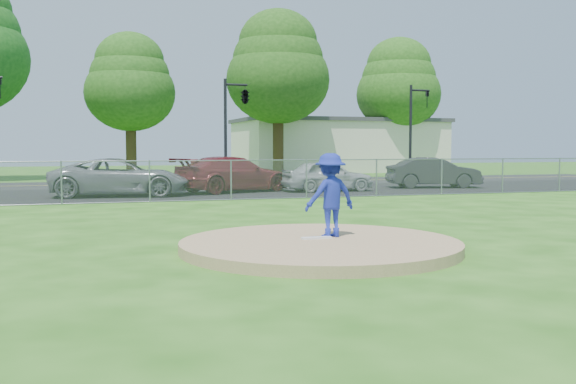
% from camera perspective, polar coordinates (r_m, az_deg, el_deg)
% --- Properties ---
extents(ground, '(120.00, 120.00, 0.00)m').
position_cam_1_polar(ground, '(21.99, -6.45, -1.22)').
color(ground, '#225813').
rests_on(ground, ground).
extents(pitchers_mound, '(5.40, 5.40, 0.20)m').
position_cam_1_polar(pitchers_mound, '(12.41, 2.86, -4.76)').
color(pitchers_mound, '#A4835A').
rests_on(pitchers_mound, ground).
extents(pitching_rubber, '(0.60, 0.15, 0.04)m').
position_cam_1_polar(pitching_rubber, '(12.58, 2.54, -4.09)').
color(pitching_rubber, white).
rests_on(pitching_rubber, pitchers_mound).
extents(chain_link_fence, '(40.00, 0.06, 1.50)m').
position_cam_1_polar(chain_link_fence, '(23.90, -7.42, 0.99)').
color(chain_link_fence, gray).
rests_on(chain_link_fence, ground).
extents(parking_lot, '(50.00, 8.00, 0.01)m').
position_cam_1_polar(parking_lot, '(28.37, -9.07, -0.06)').
color(parking_lot, black).
rests_on(parking_lot, ground).
extents(street, '(60.00, 7.00, 0.01)m').
position_cam_1_polar(street, '(35.78, -10.94, 0.75)').
color(street, black).
rests_on(street, ground).
extents(commercial_building, '(16.40, 9.40, 4.30)m').
position_cam_1_polar(commercial_building, '(53.49, 4.42, 4.17)').
color(commercial_building, beige).
rests_on(commercial_building, ground).
extents(tree_center, '(6.16, 6.16, 9.84)m').
position_cam_1_polar(tree_center, '(45.80, -13.86, 9.50)').
color(tree_center, '#382714').
rests_on(tree_center, ground).
extents(tree_right, '(7.28, 7.28, 11.63)m').
position_cam_1_polar(tree_right, '(45.82, -0.89, 11.10)').
color(tree_right, '#332412').
rests_on(tree_right, ground).
extents(tree_far_right, '(6.72, 6.72, 10.74)m').
position_cam_1_polar(tree_far_right, '(52.71, 9.79, 9.46)').
color(tree_far_right, '#332112').
rests_on(tree_far_right, ground).
extents(traffic_signal_center, '(1.42, 2.48, 5.60)m').
position_cam_1_polar(traffic_signal_center, '(34.58, -4.02, 8.34)').
color(traffic_signal_center, black).
rests_on(traffic_signal_center, ground).
extents(traffic_signal_right, '(1.28, 0.20, 5.60)m').
position_cam_1_polar(traffic_signal_right, '(38.31, 11.15, 5.98)').
color(traffic_signal_right, black).
rests_on(traffic_signal_right, ground).
extents(pitcher, '(1.17, 0.79, 1.67)m').
position_cam_1_polar(pitcher, '(12.79, 3.77, -0.29)').
color(pitcher, '#1C2A9B').
rests_on(pitcher, pitchers_mound).
extents(parked_car_gray, '(5.80, 3.22, 1.53)m').
position_cam_1_polar(parked_car_gray, '(26.87, -14.69, 1.28)').
color(parked_car_gray, gray).
rests_on(parked_car_gray, parking_lot).
extents(parked_car_darkred, '(5.84, 3.97, 1.57)m').
position_cam_1_polar(parked_car_darkred, '(28.47, -4.88, 1.58)').
color(parked_car_darkred, maroon).
rests_on(parked_car_darkred, parking_lot).
extents(parked_car_pearl, '(4.14, 1.72, 1.40)m').
position_cam_1_polar(parked_car_pearl, '(28.96, 3.52, 1.46)').
color(parked_car_pearl, '#B9BBBD').
rests_on(parked_car_pearl, parking_lot).
extents(parked_car_charcoal, '(4.73, 2.54, 1.48)m').
position_cam_1_polar(parked_car_charcoal, '(32.28, 12.82, 1.70)').
color(parked_car_charcoal, '#29292C').
rests_on(parked_car_charcoal, parking_lot).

